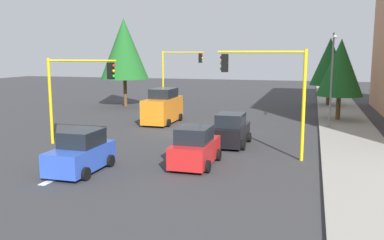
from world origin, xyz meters
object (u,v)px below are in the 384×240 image
Objects in this scene: delivery_van_orange at (163,107)px; traffic_signal_near_right at (77,84)px; car_red at (195,148)px; tree_opposite_side at (124,49)px; car_black at (231,131)px; traffic_signal_far_right at (179,67)px; tree_roadside_far at (330,62)px; traffic_signal_near_left at (269,82)px; car_blue at (81,153)px; tree_roadside_mid at (340,68)px; street_lamp_curbside at (332,70)px.

traffic_signal_near_right is at bearing -12.84° from delivery_van_orange.
traffic_signal_near_right is at bearing -106.93° from car_red.
tree_opposite_side is at bearing -146.74° from car_red.
delivery_van_orange is 1.27× the size of car_black.
tree_opposite_side is at bearing -163.39° from traffic_signal_near_right.
traffic_signal_far_right is 0.81× the size of tree_roadside_far.
delivery_van_orange is (8.86, 7.45, -4.71)m from tree_opposite_side.
car_black is at bearing 46.12° from delivery_van_orange.
traffic_signal_near_left is at bearing 126.57° from car_red.
car_blue is (5.01, -8.17, -3.18)m from traffic_signal_near_left.
delivery_van_orange is (-9.14, -9.26, -2.79)m from traffic_signal_near_left.
delivery_van_orange reaches higher than car_black.
tree_opposite_side is at bearing -69.27° from traffic_signal_far_right.
traffic_signal_near_right is 9.69m from car_black.
traffic_signal_near_right is at bearing 0.24° from traffic_signal_far_right.
tree_opposite_side is at bearing -137.13° from traffic_signal_near_left.
traffic_signal_near_left is at bearing 90.00° from traffic_signal_near_right.
tree_roadside_mid is at bearing 155.23° from car_red.
tree_opposite_side is at bearing -112.55° from street_lamp_curbside.
traffic_signal_far_right is at bearing -160.10° from car_red.
street_lamp_curbside is 1.84× the size of car_blue.
tree_roadside_far reaches higher than car_blue.
traffic_signal_far_right reaches higher than delivery_van_orange.
car_black is at bearing -40.35° from street_lamp_curbside.
tree_opposite_side is 2.40× the size of car_blue.
street_lamp_curbside is 21.93m from tree_opposite_side.
traffic_signal_near_left is at bearing -19.95° from street_lamp_curbside.
traffic_signal_far_right is 1.10× the size of traffic_signal_near_right.
tree_roadside_mid reaches higher than delivery_van_orange.
delivery_van_orange is at bearing -133.88° from car_black.
car_red is (26.45, -7.09, -3.79)m from tree_roadside_far.
traffic_signal_near_left is at bearing 43.32° from car_black.
traffic_signal_far_right is at bearing -179.76° from traffic_signal_near_right.
traffic_signal_far_right is 0.86× the size of tree_roadside_mid.
traffic_signal_far_right is 1.21× the size of delivery_van_orange.
tree_roadside_far reaches higher than traffic_signal_near_right.
tree_roadside_far reaches higher than car_red.
traffic_signal_near_left is 0.82× the size of street_lamp_curbside.
traffic_signal_near_left is 5.19m from car_red.
car_red is at bearing -24.77° from tree_roadside_mid.
street_lamp_curbside is 0.98× the size of tree_roadside_far.
traffic_signal_far_right is 19.83m from car_black.
traffic_signal_near_right is 1.39× the size of car_red.
traffic_signal_near_left is at bearing 42.87° from tree_opposite_side.
tree_roadside_mid reaches higher than car_blue.
tree_roadside_far is 27.64m from car_red.
car_red is at bearing -9.43° from car_black.
tree_roadside_mid is at bearing 131.85° from traffic_signal_near_right.
car_black is (15.39, 14.25, -5.10)m from tree_opposite_side.
car_black is (21.39, -6.25, -3.79)m from tree_roadside_far.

